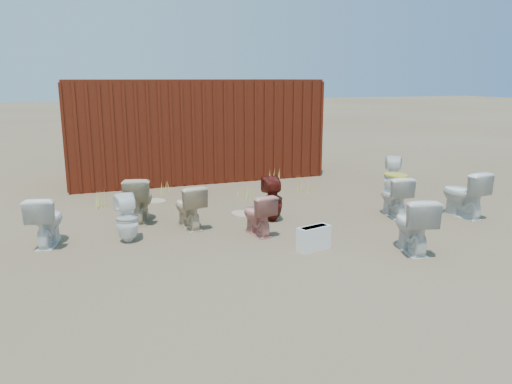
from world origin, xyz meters
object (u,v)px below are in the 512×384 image
object	(u,v)px
toilet_front_a	(46,220)
toilet_front_pink	(258,214)
loose_tank	(314,238)
toilet_front_e	(464,194)
toilet_back_e	(393,176)
toilet_back_a	(127,218)
toilet_front_c	(413,224)
shipping_container	(192,128)
toilet_back_beige_left	(189,206)
toilet_front_maroon	(272,199)
toilet_back_yellowlid	(395,196)
toilet_back_beige_right	(139,199)

from	to	relation	value
toilet_front_a	toilet_front_pink	xyz separation A→B (m)	(3.11, -0.61, -0.05)
loose_tank	toilet_front_e	bearing A→B (deg)	-2.66
toilet_back_e	toilet_back_a	bearing A→B (deg)	47.09
toilet_back_a	loose_tank	distance (m)	2.81
toilet_front_c	shipping_container	bearing A→B (deg)	-62.12
toilet_back_beige_left	toilet_back_e	size ratio (longest dim) A/B	0.89
toilet_front_pink	toilet_front_e	size ratio (longest dim) A/B	0.79
toilet_front_maroon	toilet_back_yellowlid	size ratio (longest dim) A/B	1.03
toilet_front_a	toilet_front_e	distance (m)	6.97
toilet_back_beige_right	toilet_back_e	xyz separation A→B (m)	(5.30, 0.19, 0.01)
toilet_back_yellowlid	loose_tank	size ratio (longest dim) A/B	1.49
toilet_back_yellowlid	loose_tank	distance (m)	2.45
toilet_back_yellowlid	toilet_back_e	xyz separation A→B (m)	(0.97, 1.42, 0.04)
toilet_front_e	toilet_back_beige_right	distance (m)	5.70
toilet_back_beige_left	toilet_back_yellowlid	size ratio (longest dim) A/B	0.98
toilet_back_a	toilet_back_beige_left	world-z (taller)	toilet_back_a
shipping_container	loose_tank	distance (m)	6.25
toilet_back_beige_left	toilet_back_yellowlid	distance (m)	3.66
toilet_front_c	toilet_front_maroon	distance (m)	2.51
shipping_container	toilet_front_e	size ratio (longest dim) A/B	7.08
toilet_front_a	toilet_back_beige_right	bearing A→B (deg)	-137.87
toilet_front_maroon	toilet_front_e	world-z (taller)	toilet_front_e
toilet_back_beige_left	loose_tank	world-z (taller)	toilet_back_beige_left
toilet_back_a	toilet_back_e	world-z (taller)	toilet_back_e
toilet_front_a	toilet_front_e	size ratio (longest dim) A/B	0.90
shipping_container	loose_tank	size ratio (longest dim) A/B	12.00
shipping_container	toilet_back_beige_left	bearing A→B (deg)	-104.24
toilet_back_a	toilet_back_yellowlid	xyz separation A→B (m)	(4.65, -0.19, 0.01)
toilet_front_c	toilet_front_e	bearing A→B (deg)	-134.23
toilet_front_e	toilet_back_beige_left	distance (m)	4.85
toilet_front_a	toilet_front_maroon	world-z (taller)	toilet_front_maroon
toilet_front_a	toilet_back_e	xyz separation A→B (m)	(6.76, 0.97, 0.03)
toilet_back_a	toilet_back_beige_right	size ratio (longest dim) A/B	0.92
toilet_front_a	toilet_back_yellowlid	distance (m)	5.80
shipping_container	toilet_front_e	bearing A→B (deg)	-56.83
toilet_front_c	toilet_front_e	distance (m)	2.35
toilet_front_a	toilet_back_yellowlid	bearing A→B (deg)	-170.40
toilet_back_a	toilet_back_beige_left	size ratio (longest dim) A/B	1.00
toilet_front_a	loose_tank	xyz separation A→B (m)	(3.61, -1.57, -0.21)
shipping_container	toilet_back_e	distance (m)	5.06
loose_tank	shipping_container	bearing A→B (deg)	79.01
toilet_front_c	toilet_front_e	size ratio (longest dim) A/B	0.96
toilet_front_pink	toilet_back_yellowlid	bearing A→B (deg)	174.03
toilet_back_yellowlid	toilet_back_e	size ratio (longest dim) A/B	0.91
toilet_back_beige_right	toilet_front_c	bearing A→B (deg)	155.23
toilet_front_c	toilet_back_beige_right	distance (m)	4.50
toilet_front_e	toilet_back_a	bearing A→B (deg)	-13.13
toilet_front_pink	toilet_back_yellowlid	world-z (taller)	toilet_back_yellowlid
toilet_front_e	toilet_back_beige_left	bearing A→B (deg)	-19.27
toilet_back_a	toilet_back_beige_right	xyz separation A→B (m)	(0.32, 1.04, 0.03)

